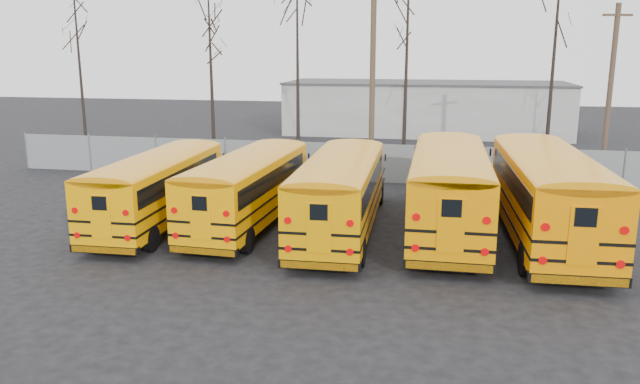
% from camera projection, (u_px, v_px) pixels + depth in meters
% --- Properties ---
extents(ground, '(120.00, 120.00, 0.00)m').
position_uv_depth(ground, '(334.00, 256.00, 20.78)').
color(ground, black).
rests_on(ground, ground).
extents(fence, '(40.00, 0.04, 2.00)m').
position_uv_depth(fence, '(374.00, 163.00, 32.03)').
color(fence, gray).
rests_on(fence, ground).
extents(distant_building, '(22.00, 8.00, 4.00)m').
position_uv_depth(distant_building, '(425.00, 108.00, 50.56)').
color(distant_building, beige).
rests_on(distant_building, ground).
extents(bus_a, '(2.56, 10.23, 2.85)m').
position_uv_depth(bus_a, '(159.00, 183.00, 24.13)').
color(bus_a, black).
rests_on(bus_a, ground).
extents(bus_b, '(2.84, 10.41, 2.89)m').
position_uv_depth(bus_b, '(250.00, 183.00, 24.00)').
color(bus_b, black).
rests_on(bus_b, ground).
extents(bus_c, '(2.75, 10.87, 3.02)m').
position_uv_depth(bus_c, '(341.00, 188.00, 22.86)').
color(bus_c, black).
rests_on(bus_c, ground).
extents(bus_d, '(2.72, 11.68, 3.26)m').
position_uv_depth(bus_d, '(449.00, 183.00, 22.99)').
color(bus_d, black).
rests_on(bus_d, ground).
extents(bus_e, '(3.14, 11.97, 3.32)m').
position_uv_depth(bus_e, '(547.00, 188.00, 21.99)').
color(bus_e, black).
rests_on(bus_e, ground).
extents(utility_pole_left, '(1.80, 0.45, 10.13)m').
position_uv_depth(utility_pole_left, '(372.00, 77.00, 34.51)').
color(utility_pole_left, '#4E402C').
rests_on(utility_pole_left, ground).
extents(utility_pole_right, '(1.57, 0.58, 9.03)m').
position_uv_depth(utility_pole_right, '(610.00, 89.00, 32.89)').
color(utility_pole_right, '#4E3A2C').
rests_on(utility_pole_right, ground).
extents(tree_0, '(0.26, 0.26, 10.44)m').
position_uv_depth(tree_0, '(80.00, 75.00, 36.45)').
color(tree_0, black).
rests_on(tree_0, ground).
extents(tree_1, '(0.26, 0.26, 9.62)m').
position_uv_depth(tree_1, '(211.00, 81.00, 37.63)').
color(tree_1, black).
rests_on(tree_1, ground).
extents(tree_2, '(0.26, 0.26, 10.61)m').
position_uv_depth(tree_2, '(298.00, 74.00, 35.71)').
color(tree_2, black).
rests_on(tree_2, ground).
extents(tree_3, '(0.26, 0.26, 12.00)m').
position_uv_depth(tree_3, '(406.00, 63.00, 33.98)').
color(tree_3, black).
rests_on(tree_3, ground).
extents(tree_4, '(0.26, 0.26, 12.25)m').
position_uv_depth(tree_4, '(554.00, 60.00, 33.04)').
color(tree_4, black).
rests_on(tree_4, ground).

